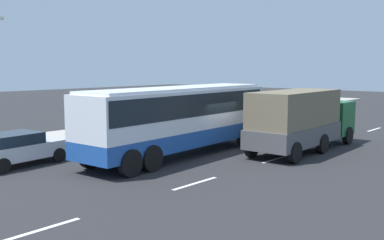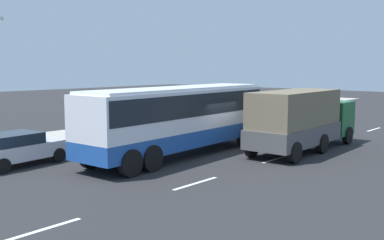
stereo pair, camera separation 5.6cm
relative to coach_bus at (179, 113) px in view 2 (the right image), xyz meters
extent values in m
plane|color=#28282B|center=(1.87, -0.81, -2.05)|extent=(120.00, 120.00, 0.00)
cube|color=#A8A399|center=(1.87, 8.99, -1.98)|extent=(80.00, 4.00, 0.15)
cube|color=white|center=(-9.67, -3.94, -2.05)|extent=(2.40, 0.16, 0.01)
cube|color=white|center=(-3.41, -3.94, -2.05)|extent=(2.40, 0.16, 0.01)
cube|color=white|center=(2.42, -3.94, -2.05)|extent=(2.40, 0.16, 0.01)
cube|color=white|center=(7.02, -3.94, -2.05)|extent=(2.40, 0.16, 0.01)
cube|color=white|center=(15.30, -3.94, -2.05)|extent=(2.40, 0.16, 0.01)
cube|color=#1E4C9E|center=(0.00, 0.00, -1.12)|extent=(11.34, 3.05, 0.76)
cube|color=silver|center=(0.00, 0.00, 0.20)|extent=(11.34, 3.05, 1.86)
cube|color=black|center=(0.00, 0.00, 0.47)|extent=(11.11, 3.07, 1.03)
cube|color=black|center=(5.56, 0.29, 0.29)|extent=(0.24, 2.28, 1.49)
cube|color=silver|center=(0.00, 0.00, 1.19)|extent=(10.88, 2.88, 0.12)
cylinder|color=black|center=(3.95, 1.39, -1.50)|extent=(1.11, 0.36, 1.10)
cylinder|color=black|center=(4.07, -0.98, -1.50)|extent=(1.11, 0.36, 1.10)
cylinder|color=black|center=(-3.27, 1.02, -1.50)|extent=(1.11, 0.36, 1.10)
cylinder|color=black|center=(-3.14, -1.35, -1.50)|extent=(1.11, 0.36, 1.10)
cylinder|color=black|center=(-4.46, 0.96, -1.50)|extent=(1.11, 0.36, 1.10)
cylinder|color=black|center=(-4.34, -1.41, -1.50)|extent=(1.11, 0.36, 1.10)
cube|color=#19592D|center=(8.42, -3.72, -0.64)|extent=(1.97, 2.38, 1.85)
cube|color=#4C4C4F|center=(4.22, -3.85, -1.12)|extent=(6.19, 2.52, 0.90)
cube|color=#6B604C|center=(4.22, -3.85, 0.18)|extent=(5.94, 2.41, 1.71)
cylinder|color=black|center=(8.43, -2.61, -1.57)|extent=(0.97, 0.31, 0.96)
cylinder|color=black|center=(8.50, -4.83, -1.57)|extent=(0.97, 0.31, 0.96)
cylinder|color=black|center=(5.03, -2.71, -1.57)|extent=(0.97, 0.31, 0.96)
cylinder|color=black|center=(5.10, -4.94, -1.57)|extent=(0.97, 0.31, 0.96)
cylinder|color=black|center=(2.02, -2.81, -1.57)|extent=(0.97, 0.31, 0.96)
cylinder|color=black|center=(2.09, -5.03, -1.57)|extent=(0.97, 0.31, 0.96)
cube|color=silver|center=(-6.08, 3.86, -1.41)|extent=(4.20, 2.25, 0.65)
cube|color=#1E2833|center=(-6.44, 3.82, -0.85)|extent=(2.38, 1.92, 0.48)
cylinder|color=black|center=(-4.81, 4.88, -1.73)|extent=(0.66, 0.26, 0.64)
cylinder|color=black|center=(-4.63, 3.12, -1.73)|extent=(0.66, 0.26, 0.64)
cylinder|color=black|center=(-7.35, 2.84, -1.73)|extent=(0.66, 0.26, 0.64)
cylinder|color=brown|center=(4.09, 7.39, -1.52)|extent=(0.14, 0.14, 0.77)
cylinder|color=brown|center=(4.08, 7.55, -1.52)|extent=(0.14, 0.14, 0.77)
cylinder|color=beige|center=(4.08, 7.47, -0.84)|extent=(0.32, 0.32, 0.58)
sphere|color=brown|center=(4.08, 7.47, -0.45)|extent=(0.21, 0.21, 0.21)
cylinder|color=brown|center=(9.15, 8.37, -1.51)|extent=(0.14, 0.14, 0.78)
cylinder|color=brown|center=(8.99, 8.38, -1.51)|extent=(0.14, 0.14, 0.78)
cylinder|color=beige|center=(9.07, 8.37, -0.82)|extent=(0.32, 0.32, 0.59)
sphere|color=#9E7051|center=(9.07, 8.37, -0.42)|extent=(0.21, 0.21, 0.21)
camera|label=1|loc=(-15.62, -14.44, 2.25)|focal=41.97mm
camera|label=2|loc=(-15.66, -14.39, 2.25)|focal=41.97mm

